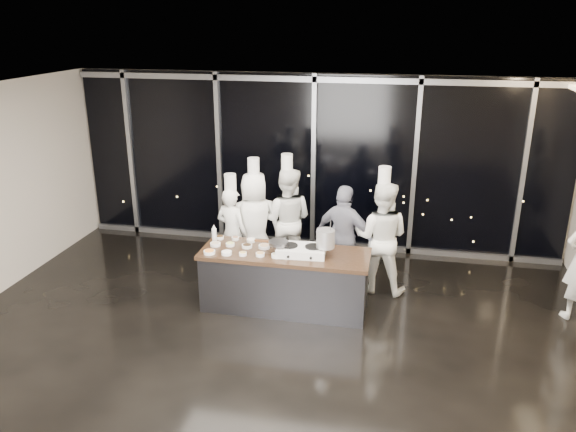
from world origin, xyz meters
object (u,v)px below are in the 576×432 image
(frying_pan, at_px, (278,243))
(chef_left, at_px, (255,223))
(stove, at_px, (301,250))
(stock_pot, at_px, (326,239))
(guest, at_px, (344,238))
(chef_far_left, at_px, (232,232))
(demo_counter, at_px, (285,280))
(chef_center, at_px, (287,219))
(chef_right, at_px, (381,237))

(frying_pan, xyz_separation_m, chef_left, (-0.66, 1.17, -0.17))
(stove, relative_size, stock_pot, 2.77)
(stock_pot, bearing_deg, guest, 79.28)
(chef_far_left, distance_m, chef_left, 0.41)
(demo_counter, distance_m, frying_pan, 0.62)
(demo_counter, xyz_separation_m, chef_center, (-0.25, 1.35, 0.46))
(stock_pot, xyz_separation_m, guest, (0.17, 0.90, -0.32))
(demo_counter, relative_size, frying_pan, 4.85)
(chef_center, bearing_deg, guest, 155.62)
(chef_far_left, xyz_separation_m, guest, (1.84, -0.01, 0.05))
(frying_pan, bearing_deg, stock_pot, -0.60)
(chef_left, height_order, chef_center, chef_center)
(stock_pot, height_order, chef_far_left, chef_far_left)
(chef_left, distance_m, guest, 1.53)
(chef_far_left, relative_size, guest, 1.05)
(stock_pot, bearing_deg, chef_right, 50.67)
(chef_center, bearing_deg, chef_left, 25.99)
(stock_pot, height_order, chef_center, chef_center)
(guest, bearing_deg, chef_right, -160.46)
(chef_far_left, distance_m, chef_center, 0.95)
(chef_left, xyz_separation_m, chef_center, (0.50, 0.24, 0.02))
(frying_pan, bearing_deg, demo_counter, 33.12)
(chef_far_left, height_order, chef_center, chef_center)
(demo_counter, bearing_deg, guest, 48.81)
(stock_pot, bearing_deg, demo_counter, 177.30)
(stove, relative_size, chef_left, 0.36)
(stove, distance_m, chef_left, 1.52)
(frying_pan, bearing_deg, stove, 1.32)
(stove, distance_m, chef_center, 1.47)
(demo_counter, bearing_deg, chef_right, 33.26)
(chef_left, bearing_deg, stove, 109.34)
(stock_pot, height_order, chef_right, chef_right)
(chef_center, bearing_deg, chef_far_left, 29.96)
(guest, relative_size, chef_right, 0.84)
(demo_counter, xyz_separation_m, frying_pan, (-0.09, -0.07, 0.61))
(chef_far_left, bearing_deg, stock_pot, 169.84)
(stove, bearing_deg, frying_pan, -178.68)
(demo_counter, height_order, guest, guest)
(chef_left, bearing_deg, guest, 149.42)
(chef_center, bearing_deg, chef_right, 163.97)
(stove, relative_size, guest, 0.43)
(frying_pan, relative_size, chef_far_left, 0.29)
(guest, bearing_deg, chef_left, 10.69)
(frying_pan, distance_m, chef_far_left, 1.39)
(stove, xyz_separation_m, chef_far_left, (-1.33, 0.92, -0.17))
(guest, bearing_deg, demo_counter, 68.27)
(frying_pan, height_order, chef_right, chef_right)
(demo_counter, relative_size, chef_right, 1.22)
(stove, xyz_separation_m, guest, (0.52, 0.91, -0.12))
(chef_far_left, relative_size, chef_left, 0.89)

